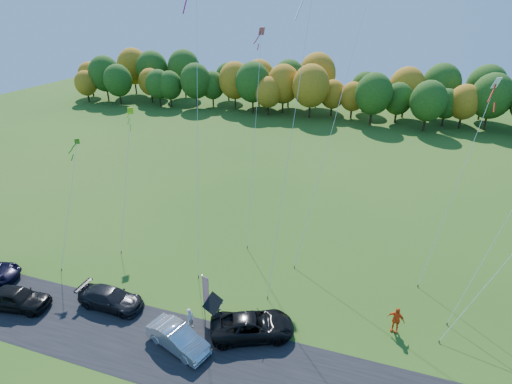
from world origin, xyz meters
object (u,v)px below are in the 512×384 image
(black_suv, at_px, (252,326))
(person_east, at_px, (396,320))
(feather_flag, at_px, (206,293))
(silver_sedan, at_px, (178,338))

(black_suv, distance_m, person_east, 9.62)
(black_suv, height_order, person_east, person_east)
(black_suv, height_order, feather_flag, feather_flag)
(black_suv, distance_m, feather_flag, 3.80)
(black_suv, relative_size, silver_sedan, 1.22)
(black_suv, xyz_separation_m, feather_flag, (-3.46, 0.33, 1.53))
(black_suv, bearing_deg, person_east, -93.48)
(black_suv, bearing_deg, feather_flag, 60.77)
(silver_sedan, bearing_deg, person_east, -47.79)
(person_east, xyz_separation_m, feather_flag, (-12.48, -3.00, 1.32))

